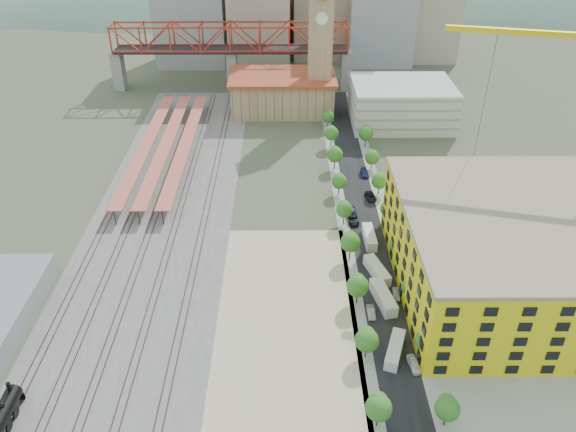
{
  "coord_description": "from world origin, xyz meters",
  "views": [
    {
      "loc": [
        -4.33,
        -113.72,
        78.03
      ],
      "look_at": [
        -3.63,
        -6.86,
        10.0
      ],
      "focal_mm": 35.0,
      "sensor_mm": 36.0,
      "label": 1
    }
  ],
  "objects_px": {
    "site_trailer_c": "(377,271)",
    "site_trailer_b": "(383,297)",
    "construction_building": "(508,252)",
    "site_trailer_a": "(395,350)",
    "clock_tower": "(321,32)",
    "site_trailer_d": "(369,237)"
  },
  "relations": [
    {
      "from": "site_trailer_c",
      "to": "site_trailer_d",
      "type": "relative_size",
      "value": 1.02
    },
    {
      "from": "site_trailer_a",
      "to": "site_trailer_d",
      "type": "height_order",
      "value": "site_trailer_d"
    },
    {
      "from": "site_trailer_b",
      "to": "site_trailer_d",
      "type": "bearing_deg",
      "value": 78.41
    },
    {
      "from": "site_trailer_a",
      "to": "site_trailer_d",
      "type": "xyz_separation_m",
      "value": [
        0.0,
        36.72,
        0.02
      ]
    },
    {
      "from": "clock_tower",
      "to": "site_trailer_c",
      "type": "bearing_deg",
      "value": -85.23
    },
    {
      "from": "construction_building",
      "to": "site_trailer_b",
      "type": "xyz_separation_m",
      "value": [
        -26.0,
        -4.94,
        -8.02
      ]
    },
    {
      "from": "site_trailer_b",
      "to": "site_trailer_d",
      "type": "xyz_separation_m",
      "value": [
        0.0,
        22.21,
        -0.12
      ]
    },
    {
      "from": "site_trailer_a",
      "to": "site_trailer_d",
      "type": "distance_m",
      "value": 36.72
    },
    {
      "from": "site_trailer_b",
      "to": "site_trailer_c",
      "type": "height_order",
      "value": "site_trailer_b"
    },
    {
      "from": "site_trailer_a",
      "to": "site_trailer_b",
      "type": "relative_size",
      "value": 0.9
    },
    {
      "from": "clock_tower",
      "to": "site_trailer_c",
      "type": "xyz_separation_m",
      "value": [
        8.0,
        -95.8,
        -27.4
      ]
    },
    {
      "from": "site_trailer_a",
      "to": "clock_tower",
      "type": "bearing_deg",
      "value": 113.31
    },
    {
      "from": "site_trailer_b",
      "to": "site_trailer_c",
      "type": "relative_size",
      "value": 1.07
    },
    {
      "from": "construction_building",
      "to": "site_trailer_c",
      "type": "bearing_deg",
      "value": 170.84
    },
    {
      "from": "site_trailer_b",
      "to": "site_trailer_c",
      "type": "xyz_separation_m",
      "value": [
        0.0,
        9.14,
        -0.1
      ]
    },
    {
      "from": "clock_tower",
      "to": "construction_building",
      "type": "xyz_separation_m",
      "value": [
        34.0,
        -99.99,
        -19.29
      ]
    },
    {
      "from": "site_trailer_c",
      "to": "site_trailer_a",
      "type": "bearing_deg",
      "value": -107.11
    },
    {
      "from": "construction_building",
      "to": "site_trailer_b",
      "type": "bearing_deg",
      "value": -169.23
    },
    {
      "from": "site_trailer_d",
      "to": "clock_tower",
      "type": "bearing_deg",
      "value": 93.97
    },
    {
      "from": "clock_tower",
      "to": "site_trailer_d",
      "type": "bearing_deg",
      "value": -84.48
    },
    {
      "from": "clock_tower",
      "to": "site_trailer_d",
      "type": "xyz_separation_m",
      "value": [
        8.0,
        -82.73,
        -27.43
      ]
    },
    {
      "from": "site_trailer_c",
      "to": "site_trailer_b",
      "type": "bearing_deg",
      "value": -107.11
    }
  ]
}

